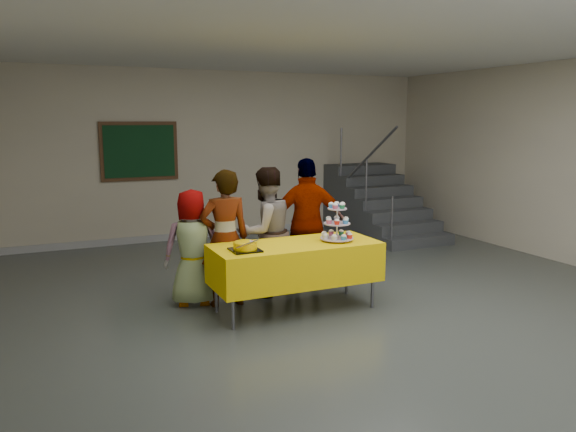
# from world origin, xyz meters

# --- Properties ---
(room_shell) EXTENTS (10.00, 10.04, 3.02)m
(room_shell) POSITION_xyz_m (0.00, 0.02, 2.13)
(room_shell) COLOR #4C514C
(room_shell) RESTS_ON ground
(bake_table) EXTENTS (1.88, 0.78, 0.77)m
(bake_table) POSITION_xyz_m (-0.58, 0.70, 0.56)
(bake_table) COLOR #595960
(bake_table) RESTS_ON ground
(cupcake_stand) EXTENTS (0.38, 0.38, 0.44)m
(cupcake_stand) POSITION_xyz_m (-0.09, 0.64, 0.95)
(cupcake_stand) COLOR silver
(cupcake_stand) RESTS_ON bake_table
(bear_cake) EXTENTS (0.32, 0.36, 0.12)m
(bear_cake) POSITION_xyz_m (-1.21, 0.60, 0.83)
(bear_cake) COLOR black
(bear_cake) RESTS_ON bake_table
(schoolchild_a) EXTENTS (0.74, 0.57, 1.35)m
(schoolchild_a) POSITION_xyz_m (-1.58, 1.37, 0.68)
(schoolchild_a) COLOR slate
(schoolchild_a) RESTS_ON ground
(schoolchild_b) EXTENTS (0.60, 0.41, 1.58)m
(schoolchild_b) POSITION_xyz_m (-1.24, 1.20, 0.79)
(schoolchild_b) COLOR slate
(schoolchild_b) RESTS_ON ground
(schoolchild_c) EXTENTS (0.88, 0.75, 1.57)m
(schoolchild_c) POSITION_xyz_m (-0.67, 1.37, 0.79)
(schoolchild_c) COLOR slate
(schoolchild_c) RESTS_ON ground
(schoolchild_d) EXTENTS (1.04, 0.63, 1.66)m
(schoolchild_d) POSITION_xyz_m (-0.07, 1.43, 0.83)
(schoolchild_d) COLOR slate
(schoolchild_d) RESTS_ON ground
(staircase) EXTENTS (1.30, 2.40, 2.04)m
(staircase) POSITION_xyz_m (2.70, 4.13, 0.49)
(staircase) COLOR #424447
(staircase) RESTS_ON ground
(noticeboard) EXTENTS (1.30, 0.05, 1.00)m
(noticeboard) POSITION_xyz_m (-1.52, 4.96, 1.60)
(noticeboard) COLOR #472B16
(noticeboard) RESTS_ON ground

